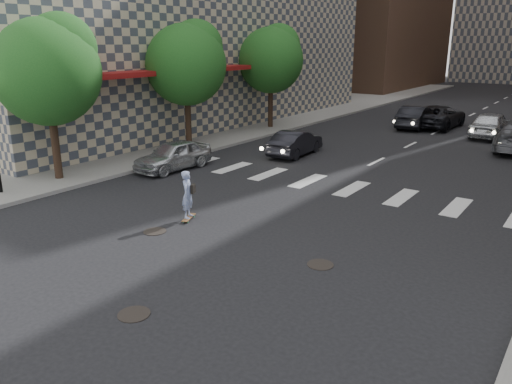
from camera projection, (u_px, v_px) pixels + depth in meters
ground at (175, 261)px, 13.29m from camera, size 160.00×160.00×0.00m
sidewalk_left at (221, 119)px, 36.92m from camera, size 13.00×80.00×0.15m
tree_a at (50, 67)px, 19.60m from camera, size 4.20×4.20×6.60m
tree_b at (188, 61)px, 25.87m from camera, size 4.20×4.20×6.60m
tree_c at (273, 57)px, 32.15m from camera, size 4.20×4.20×6.60m
manhole_a at (134, 314)px, 10.67m from camera, size 0.70×0.70×0.02m
manhole_b at (155, 231)px, 15.33m from camera, size 0.70×0.70×0.02m
manhole_c at (320, 265)px, 13.05m from camera, size 0.70×0.70×0.02m
skateboarder at (188, 195)px, 16.11m from camera, size 0.56×0.85×1.65m
silver_sedan at (173, 155)px, 22.61m from camera, size 1.71×3.96×1.33m
traffic_car_a at (295, 143)px, 25.50m from camera, size 1.63×3.98×1.28m
traffic_car_c at (438, 116)px, 33.72m from camera, size 2.67×5.48×1.50m
traffic_car_d at (491, 124)px, 30.29m from camera, size 1.94×4.65×1.57m
traffic_car_e at (415, 117)px, 33.52m from camera, size 1.98×4.65×1.49m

